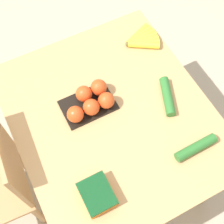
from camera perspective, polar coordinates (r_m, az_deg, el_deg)
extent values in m
plane|color=#B7A88E|center=(2.20, 0.00, -9.41)|extent=(12.00, 12.00, 0.00)
cube|color=tan|center=(1.53, 0.00, -0.78)|extent=(1.09, 0.93, 0.03)
cylinder|color=tan|center=(1.88, 18.55, -12.52)|extent=(0.06, 0.06, 0.72)
cylinder|color=tan|center=(2.18, 3.68, 9.35)|extent=(0.06, 0.06, 0.72)
cylinder|color=tan|center=(2.05, -16.55, 0.57)|extent=(0.06, 0.06, 0.72)
cube|color=tan|center=(1.57, -18.17, -8.26)|extent=(0.39, 0.04, 0.46)
cylinder|color=tan|center=(2.07, -16.33, -8.46)|extent=(0.04, 0.04, 0.42)
cylinder|color=tan|center=(1.95, -13.36, -17.76)|extent=(0.04, 0.04, 0.42)
sphere|color=brown|center=(1.74, 3.01, 12.32)|extent=(0.03, 0.03, 0.03)
cylinder|color=yellow|center=(1.74, 5.85, 12.11)|extent=(0.12, 0.16, 0.04)
cylinder|color=yellow|center=(1.75, 5.82, 12.46)|extent=(0.10, 0.17, 0.04)
cylinder|color=yellow|center=(1.76, 5.73, 12.79)|extent=(0.07, 0.17, 0.04)
cylinder|color=yellow|center=(1.76, 5.57, 13.11)|extent=(0.05, 0.17, 0.04)
cylinder|color=yellow|center=(1.77, 5.34, 13.41)|extent=(0.05, 0.17, 0.04)
cylinder|color=yellow|center=(1.78, 5.06, 13.67)|extent=(0.08, 0.17, 0.04)
cylinder|color=yellow|center=(1.78, 4.72, 13.91)|extent=(0.10, 0.17, 0.04)
cube|color=black|center=(1.54, -4.38, 1.29)|extent=(0.18, 0.26, 0.01)
sphere|color=#DB4C1E|center=(1.49, -0.95, 2.18)|extent=(0.08, 0.08, 0.08)
sphere|color=#DB4C1E|center=(1.53, -2.36, 4.56)|extent=(0.08, 0.08, 0.08)
sphere|color=#DB4C1E|center=(1.48, -3.81, 0.89)|extent=(0.08, 0.08, 0.08)
sphere|color=#DB4C1E|center=(1.52, -5.16, 3.33)|extent=(0.08, 0.08, 0.08)
sphere|color=#DB4C1E|center=(1.47, -6.72, -0.42)|extent=(0.08, 0.08, 0.08)
cube|color=orange|center=(1.35, -2.75, -14.84)|extent=(0.15, 0.13, 0.06)
cube|color=#145123|center=(1.34, -2.78, -14.67)|extent=(0.15, 0.13, 0.02)
cylinder|color=#2D702D|center=(1.47, 15.07, -6.31)|extent=(0.05, 0.21, 0.05)
cylinder|color=#2D702D|center=(1.56, 10.10, 2.83)|extent=(0.21, 0.12, 0.05)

